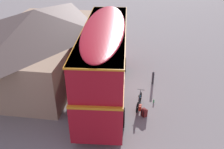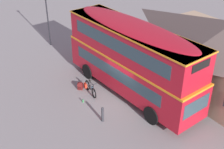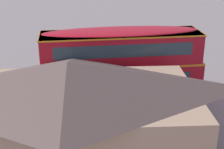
% 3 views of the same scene
% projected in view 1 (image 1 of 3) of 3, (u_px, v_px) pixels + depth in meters
% --- Properties ---
extents(ground_plane, '(120.00, 120.00, 0.00)m').
position_uv_depth(ground_plane, '(118.00, 90.00, 16.59)').
color(ground_plane, gray).
extents(double_decker_bus, '(10.46, 3.06, 4.79)m').
position_uv_depth(double_decker_bus, '(105.00, 57.00, 14.98)').
color(double_decker_bus, black).
rests_on(double_decker_bus, ground).
extents(touring_bicycle, '(1.77, 0.49, 0.98)m').
position_uv_depth(touring_bicycle, '(139.00, 103.00, 14.67)').
color(touring_bicycle, black).
rests_on(touring_bicycle, ground).
extents(backpack_on_ground, '(0.41, 0.41, 0.53)m').
position_uv_depth(backpack_on_ground, '(144.00, 112.00, 14.02)').
color(backpack_on_ground, maroon).
rests_on(backpack_on_ground, ground).
extents(water_bottle_green_metal, '(0.08, 0.08, 0.25)m').
position_uv_depth(water_bottle_green_metal, '(154.00, 101.00, 15.26)').
color(water_bottle_green_metal, green).
rests_on(water_bottle_green_metal, ground).
extents(pub_building, '(12.91, 7.50, 4.68)m').
position_uv_depth(pub_building, '(39.00, 40.00, 18.32)').
color(pub_building, tan).
rests_on(pub_building, ground).
extents(kerb_bollard, '(0.16, 0.16, 0.97)m').
position_uv_depth(kerb_bollard, '(153.00, 78.00, 17.03)').
color(kerb_bollard, '#333338').
rests_on(kerb_bollard, ground).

